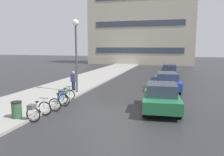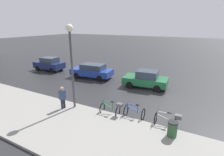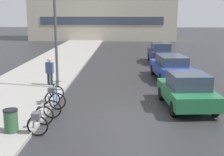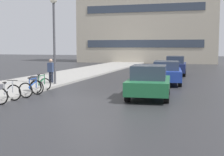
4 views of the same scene
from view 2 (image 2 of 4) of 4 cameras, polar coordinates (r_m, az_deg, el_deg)
The scene contains 10 objects.
ground_plane at distance 13.91m, azimuth 13.05°, elevation -6.69°, with size 140.00×140.00×0.00m, color #28282B.
bicycle_nearest at distance 10.37m, azimuth 17.79°, elevation -12.79°, with size 0.80×1.41×0.96m.
bicycle_second at distance 10.91m, azimuth 7.31°, elevation -10.93°, with size 0.78×1.18×0.97m.
bicycle_third at distance 11.09m, azimuth 0.06°, elevation -9.81°, with size 0.74×1.44×0.98m.
car_green at distance 16.08m, azimuth 11.00°, elevation -0.28°, with size 2.27×4.04×1.58m.
car_blue at distance 18.73m, azimuth -6.53°, elevation 2.42°, with size 2.35×4.57×1.51m.
car_navy at distance 22.92m, azimuth -19.81°, elevation 4.36°, with size 1.87×3.81×1.65m.
pedestrian at distance 11.96m, azimuth -15.85°, elevation -6.07°, with size 0.43×0.30×1.67m.
streetlamp at distance 11.20m, azimuth -13.26°, elevation 8.31°, with size 0.45×0.45×5.54m.
trash_bin at distance 9.57m, azimuth 19.07°, elevation -15.76°, with size 0.50×0.50×0.95m.
Camera 2 is at (-12.37, -3.12, 5.54)m, focal length 28.00 mm.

